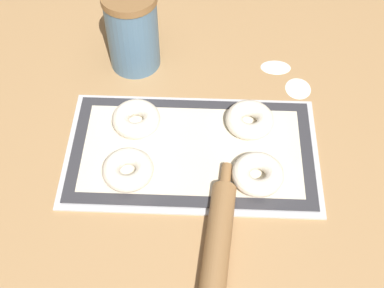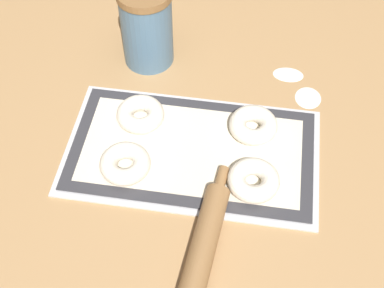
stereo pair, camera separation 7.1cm
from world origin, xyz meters
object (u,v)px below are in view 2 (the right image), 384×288
at_px(bagel_back_left, 140,114).
at_px(rolling_pin, 200,261).
at_px(bagel_back_right, 253,125).
at_px(bagel_front_left, 125,164).
at_px(flour_canister, 147,26).
at_px(bagel_front_right, 253,180).
at_px(baking_tray, 192,151).

xyz_separation_m(bagel_back_left, rolling_pin, (0.16, -0.30, -0.01)).
distance_m(bagel_back_left, bagel_back_right, 0.23).
relative_size(bagel_front_left, flour_canister, 0.52).
bearing_deg(rolling_pin, bagel_front_right, 66.13).
xyz_separation_m(bagel_front_right, bagel_back_right, (-0.01, 0.13, 0.00)).
xyz_separation_m(bagel_front_left, bagel_front_right, (0.24, -0.00, 0.00)).
height_order(bagel_front_right, rolling_pin, same).
xyz_separation_m(bagel_back_right, rolling_pin, (-0.06, -0.30, -0.01)).
relative_size(bagel_front_right, flour_canister, 0.52).
bearing_deg(flour_canister, bagel_front_right, -50.48).
bearing_deg(bagel_back_right, rolling_pin, -101.96).
height_order(baking_tray, bagel_front_right, bagel_front_right).
bearing_deg(baking_tray, bagel_front_right, -27.87).
xyz_separation_m(bagel_back_right, flour_canister, (-0.25, 0.19, 0.07)).
bearing_deg(baking_tray, flour_canister, 118.60).
relative_size(baking_tray, bagel_back_left, 5.12).
relative_size(baking_tray, bagel_front_right, 5.12).
bearing_deg(rolling_pin, bagel_back_right, 78.04).
relative_size(bagel_front_left, rolling_pin, 0.25).
relative_size(bagel_front_right, rolling_pin, 0.25).
relative_size(bagel_front_left, bagel_back_right, 1.00).
distance_m(baking_tray, bagel_front_right, 0.14).
xyz_separation_m(flour_canister, rolling_pin, (0.19, -0.49, -0.07)).
xyz_separation_m(bagel_front_right, rolling_pin, (-0.08, -0.17, -0.01)).
bearing_deg(rolling_pin, bagel_back_left, 119.04).
distance_m(bagel_front_right, flour_canister, 0.42).
height_order(bagel_front_left, bagel_back_right, same).
distance_m(baking_tray, bagel_front_left, 0.14).
xyz_separation_m(bagel_front_left, flour_canister, (-0.02, 0.32, 0.07)).
distance_m(baking_tray, bagel_back_right, 0.13).
height_order(bagel_front_right, bagel_back_left, same).
bearing_deg(bagel_back_right, baking_tray, -149.95).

